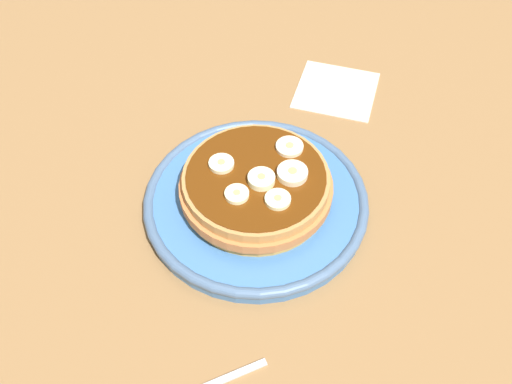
{
  "coord_description": "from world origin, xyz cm",
  "views": [
    {
      "loc": [
        38.21,
        14.35,
        51.95
      ],
      "look_at": [
        0.0,
        0.0,
        2.82
      ],
      "focal_mm": 38.96,
      "sensor_mm": 36.0,
      "label": 1
    }
  ],
  "objects_px": {
    "banana_slice_1": "(222,163)",
    "banana_slice_5": "(278,200)",
    "banana_slice_3": "(237,194)",
    "plate": "(256,201)",
    "banana_slice_4": "(292,174)",
    "banana_slice_0": "(261,179)",
    "napkin": "(336,90)",
    "banana_slice_2": "(290,147)",
    "pancake_stack": "(256,185)"
  },
  "relations": [
    {
      "from": "banana_slice_3",
      "to": "plate",
      "type": "bearing_deg",
      "value": 165.86
    },
    {
      "from": "pancake_stack",
      "to": "banana_slice_0",
      "type": "relative_size",
      "value": 5.78
    },
    {
      "from": "pancake_stack",
      "to": "banana_slice_3",
      "type": "relative_size",
      "value": 6.6
    },
    {
      "from": "plate",
      "to": "banana_slice_3",
      "type": "distance_m",
      "value": 0.06
    },
    {
      "from": "banana_slice_3",
      "to": "banana_slice_5",
      "type": "relative_size",
      "value": 0.94
    },
    {
      "from": "banana_slice_4",
      "to": "napkin",
      "type": "distance_m",
      "value": 0.23
    },
    {
      "from": "pancake_stack",
      "to": "plate",
      "type": "bearing_deg",
      "value": 31.42
    },
    {
      "from": "banana_slice_4",
      "to": "banana_slice_2",
      "type": "bearing_deg",
      "value": -157.49
    },
    {
      "from": "plate",
      "to": "banana_slice_5",
      "type": "relative_size",
      "value": 9.34
    },
    {
      "from": "banana_slice_0",
      "to": "napkin",
      "type": "xyz_separation_m",
      "value": [
        -0.25,
        0.02,
        -0.06
      ]
    },
    {
      "from": "banana_slice_0",
      "to": "banana_slice_3",
      "type": "relative_size",
      "value": 1.14
    },
    {
      "from": "banana_slice_0",
      "to": "banana_slice_4",
      "type": "xyz_separation_m",
      "value": [
        -0.02,
        0.03,
        -0.0
      ]
    },
    {
      "from": "banana_slice_1",
      "to": "banana_slice_3",
      "type": "relative_size",
      "value": 1.09
    },
    {
      "from": "banana_slice_0",
      "to": "banana_slice_3",
      "type": "distance_m",
      "value": 0.03
    },
    {
      "from": "banana_slice_1",
      "to": "banana_slice_0",
      "type": "bearing_deg",
      "value": 81.11
    },
    {
      "from": "banana_slice_1",
      "to": "banana_slice_5",
      "type": "relative_size",
      "value": 1.02
    },
    {
      "from": "plate",
      "to": "banana_slice_0",
      "type": "bearing_deg",
      "value": 52.07
    },
    {
      "from": "banana_slice_1",
      "to": "banana_slice_2",
      "type": "xyz_separation_m",
      "value": [
        -0.05,
        0.06,
        -0.0
      ]
    },
    {
      "from": "banana_slice_0",
      "to": "napkin",
      "type": "distance_m",
      "value": 0.25
    },
    {
      "from": "banana_slice_3",
      "to": "napkin",
      "type": "height_order",
      "value": "banana_slice_3"
    },
    {
      "from": "banana_slice_1",
      "to": "banana_slice_4",
      "type": "relative_size",
      "value": 0.84
    },
    {
      "from": "plate",
      "to": "pancake_stack",
      "type": "relative_size",
      "value": 1.5
    },
    {
      "from": "banana_slice_5",
      "to": "banana_slice_4",
      "type": "bearing_deg",
      "value": 175.35
    },
    {
      "from": "plate",
      "to": "banana_slice_1",
      "type": "height_order",
      "value": "banana_slice_1"
    },
    {
      "from": "plate",
      "to": "pancake_stack",
      "type": "distance_m",
      "value": 0.03
    },
    {
      "from": "banana_slice_4",
      "to": "napkin",
      "type": "relative_size",
      "value": 0.31
    },
    {
      "from": "pancake_stack",
      "to": "banana_slice_3",
      "type": "distance_m",
      "value": 0.04
    },
    {
      "from": "banana_slice_0",
      "to": "banana_slice_4",
      "type": "relative_size",
      "value": 0.88
    },
    {
      "from": "plate",
      "to": "napkin",
      "type": "distance_m",
      "value": 0.24
    },
    {
      "from": "plate",
      "to": "banana_slice_4",
      "type": "bearing_deg",
      "value": 109.32
    },
    {
      "from": "napkin",
      "to": "plate",
      "type": "bearing_deg",
      "value": -7.81
    },
    {
      "from": "banana_slice_4",
      "to": "banana_slice_5",
      "type": "height_order",
      "value": "banana_slice_4"
    },
    {
      "from": "plate",
      "to": "banana_slice_3",
      "type": "relative_size",
      "value": 9.92
    },
    {
      "from": "plate",
      "to": "banana_slice_1",
      "type": "bearing_deg",
      "value": -91.31
    },
    {
      "from": "plate",
      "to": "napkin",
      "type": "bearing_deg",
      "value": 172.19
    },
    {
      "from": "banana_slice_2",
      "to": "banana_slice_1",
      "type": "bearing_deg",
      "value": -50.99
    },
    {
      "from": "napkin",
      "to": "banana_slice_0",
      "type": "bearing_deg",
      "value": -5.55
    },
    {
      "from": "pancake_stack",
      "to": "banana_slice_2",
      "type": "distance_m",
      "value": 0.06
    },
    {
      "from": "banana_slice_0",
      "to": "banana_slice_5",
      "type": "bearing_deg",
      "value": 52.91
    },
    {
      "from": "banana_slice_0",
      "to": "banana_slice_4",
      "type": "distance_m",
      "value": 0.04
    },
    {
      "from": "banana_slice_1",
      "to": "banana_slice_5",
      "type": "height_order",
      "value": "same"
    },
    {
      "from": "banana_slice_0",
      "to": "banana_slice_3",
      "type": "height_order",
      "value": "banana_slice_0"
    },
    {
      "from": "banana_slice_3",
      "to": "banana_slice_5",
      "type": "height_order",
      "value": "same"
    },
    {
      "from": "banana_slice_4",
      "to": "banana_slice_5",
      "type": "distance_m",
      "value": 0.04
    },
    {
      "from": "banana_slice_0",
      "to": "banana_slice_3",
      "type": "bearing_deg",
      "value": -32.23
    },
    {
      "from": "plate",
      "to": "pancake_stack",
      "type": "xyz_separation_m",
      "value": [
        -0.0,
        -0.0,
        0.03
      ]
    },
    {
      "from": "pancake_stack",
      "to": "banana_slice_2",
      "type": "xyz_separation_m",
      "value": [
        -0.05,
        0.02,
        0.02
      ]
    },
    {
      "from": "pancake_stack",
      "to": "banana_slice_1",
      "type": "relative_size",
      "value": 6.08
    },
    {
      "from": "banana_slice_2",
      "to": "banana_slice_3",
      "type": "height_order",
      "value": "same"
    },
    {
      "from": "banana_slice_0",
      "to": "banana_slice_5",
      "type": "distance_m",
      "value": 0.03
    }
  ]
}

